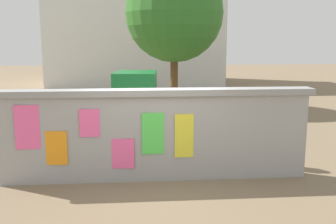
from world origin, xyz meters
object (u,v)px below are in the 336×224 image
(person_walking, at_px, (249,120))
(auto_rickshaw_truck, at_px, (169,104))
(motorcycle, at_px, (72,138))
(tree_roadside, at_px, (174,13))
(bicycle_near, at_px, (75,113))

(person_walking, bearing_deg, auto_rickshaw_truck, 118.05)
(motorcycle, height_order, person_walking, person_walking)
(auto_rickshaw_truck, distance_m, person_walking, 3.29)
(person_walking, height_order, tree_roadside, tree_roadside)
(motorcycle, distance_m, tree_roadside, 8.87)
(auto_rickshaw_truck, distance_m, tree_roadside, 6.23)
(motorcycle, relative_size, bicycle_near, 1.12)
(auto_rickshaw_truck, bearing_deg, tree_roadside, 82.94)
(motorcycle, bearing_deg, tree_roadside, 67.17)
(auto_rickshaw_truck, bearing_deg, bicycle_near, 150.67)
(motorcycle, bearing_deg, auto_rickshaw_truck, 40.27)
(bicycle_near, relative_size, tree_roadside, 0.29)
(auto_rickshaw_truck, bearing_deg, motorcycle, -139.73)
(motorcycle, relative_size, tree_roadside, 0.32)
(tree_roadside, bearing_deg, person_walking, -83.99)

